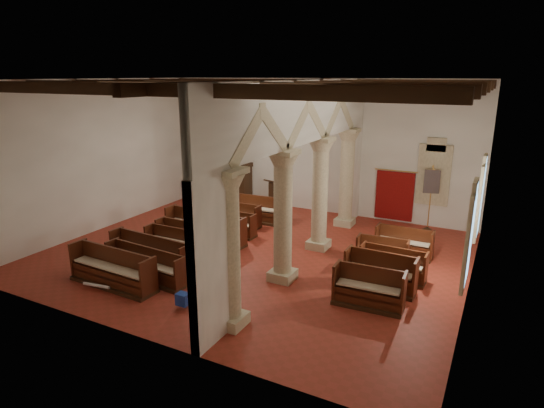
{
  "coord_description": "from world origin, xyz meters",
  "views": [
    {
      "loc": [
        7.46,
        -13.16,
        6.15
      ],
      "look_at": [
        0.4,
        0.5,
        1.76
      ],
      "focal_mm": 30.0,
      "sensor_mm": 36.0,
      "label": 1
    }
  ],
  "objects_px": {
    "nave_pew_0": "(113,274)",
    "lectern": "(272,196)",
    "pipe_organ": "(231,174)",
    "aisle_pew_0": "(368,293)",
    "processional_banner": "(429,210)"
  },
  "relations": [
    {
      "from": "pipe_organ",
      "to": "aisle_pew_0",
      "type": "bearing_deg",
      "value": -39.12
    },
    {
      "from": "nave_pew_0",
      "to": "lectern",
      "type": "bearing_deg",
      "value": 90.1
    },
    {
      "from": "lectern",
      "to": "processional_banner",
      "type": "height_order",
      "value": "processional_banner"
    },
    {
      "from": "pipe_organ",
      "to": "aisle_pew_0",
      "type": "relative_size",
      "value": 2.25
    },
    {
      "from": "aisle_pew_0",
      "to": "nave_pew_0",
      "type": "bearing_deg",
      "value": -164.96
    },
    {
      "from": "processional_banner",
      "to": "aisle_pew_0",
      "type": "bearing_deg",
      "value": -108.38
    },
    {
      "from": "processional_banner",
      "to": "nave_pew_0",
      "type": "xyz_separation_m",
      "value": [
        -7.57,
        -9.72,
        -0.46
      ]
    },
    {
      "from": "pipe_organ",
      "to": "lectern",
      "type": "bearing_deg",
      "value": -0.31
    },
    {
      "from": "pipe_organ",
      "to": "processional_banner",
      "type": "relative_size",
      "value": 1.63
    },
    {
      "from": "lectern",
      "to": "aisle_pew_0",
      "type": "relative_size",
      "value": 0.71
    },
    {
      "from": "lectern",
      "to": "aisle_pew_0",
      "type": "height_order",
      "value": "lectern"
    },
    {
      "from": "pipe_organ",
      "to": "nave_pew_0",
      "type": "bearing_deg",
      "value": -78.66
    },
    {
      "from": "nave_pew_0",
      "to": "aisle_pew_0",
      "type": "height_order",
      "value": "nave_pew_0"
    },
    {
      "from": "aisle_pew_0",
      "to": "processional_banner",
      "type": "bearing_deg",
      "value": 84.22
    },
    {
      "from": "processional_banner",
      "to": "aisle_pew_0",
      "type": "relative_size",
      "value": 1.38
    }
  ]
}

